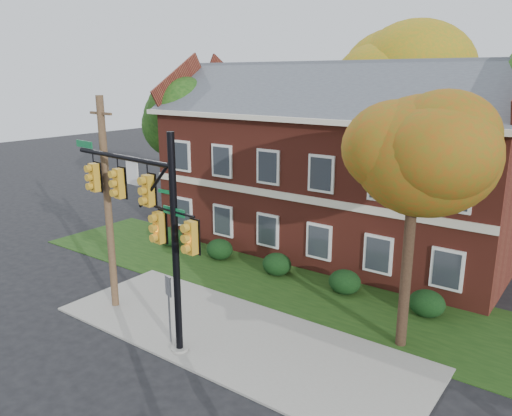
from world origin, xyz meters
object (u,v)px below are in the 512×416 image
Objects in this scene: hedge_right at (345,282)px; tree_far_rear at (416,79)px; tree_left_rear at (184,116)px; hedge_left at (220,249)px; hedge_far_left at (171,237)px; sign_post at (169,298)px; utility_pole at (108,205)px; apartment_building at (333,155)px; tree_near_right at (422,155)px; hedge_far_right at (427,303)px; traffic_signal at (149,214)px; hedge_center at (277,264)px.

hedge_right is 0.12× the size of tree_far_rear.
tree_far_rear is at bearing 99.36° from hedge_right.
tree_left_rear is at bearing 162.63° from hedge_right.
hedge_left is 16.25m from tree_far_rear.
hedge_far_left is 10.56m from sign_post.
hedge_left is at bearing 94.97° from utility_pole.
hedge_left and hedge_right have the same top height.
apartment_building is 10.97m from tree_near_right.
tree_far_rear is 20.79m from utility_pole.
hedge_far_left is at bearing -56.58° from tree_left_rear.
hedge_far_right is (3.50, 0.00, 0.00)m from hedge_right.
tree_far_rear reaches higher than hedge_left.
tree_near_right reaches higher than traffic_signal.
hedge_far_right is at bearing 0.00° from hedge_center.
tree_left_rear is 3.54× the size of sign_post.
hedge_left is at bearing 180.00° from hedge_center.
tree_near_right is at bearing -69.73° from tree_far_rear.
apartment_building is at bearing 90.00° from hedge_center.
sign_post reaches higher than hedge_right.
apartment_building is 13.43× the size of hedge_far_right.
hedge_left is 7.00m from hedge_right.
tree_left_rear is 1.06× the size of utility_pole.
tree_left_rear reaches higher than utility_pole.
sign_post is (4.00, -7.34, 1.18)m from hedge_left.
apartment_building is 7.73m from hedge_left.
tree_near_right is (7.22, -8.09, 1.68)m from apartment_building.
hedge_far_left is 10.50m from hedge_right.
hedge_right is at bearing 0.00° from hedge_far_left.
hedge_far_right is at bearing -13.89° from tree_left_rear.
hedge_far_left is 14.00m from hedge_far_right.
tree_far_rear is (-2.16, 13.09, 8.32)m from hedge_right.
traffic_signal is at bearing -50.45° from tree_left_rear.
apartment_building is 13.43× the size of hedge_left.
tree_left_rear reaches higher than hedge_far_right.
hedge_far_right is 0.16× the size of tree_near_right.
hedge_left is 7.60m from utility_pole.
apartment_building is at bearing 94.68° from traffic_signal.
hedge_left is 0.17× the size of utility_pole.
hedge_left is 9.10m from traffic_signal.
tree_far_rear is at bearing 80.29° from apartment_building.
hedge_far_right is at bearing 94.52° from tree_near_right.
tree_far_rear reaches higher than sign_post.
hedge_far_right is at bearing -36.89° from apartment_building.
hedge_far_left is 0.16× the size of tree_left_rear.
utility_pole is at bearing 171.50° from traffic_signal.
hedge_center is 0.12× the size of tree_far_rear.
hedge_center is 15.57m from tree_far_rear.
hedge_left is at bearing -123.67° from apartment_building.
tree_near_right reaches higher than hedge_far_left.
hedge_left is 0.56× the size of sign_post.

